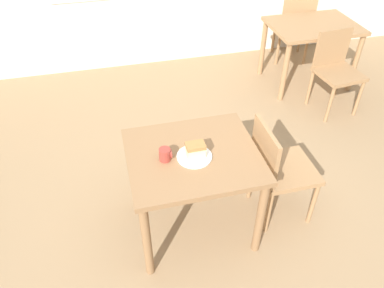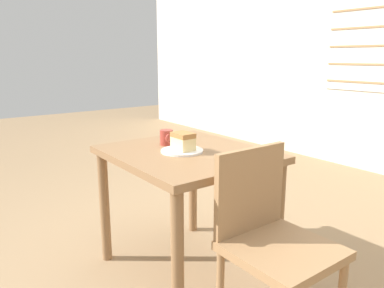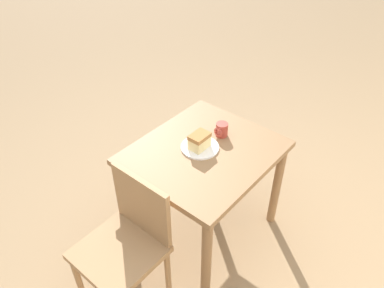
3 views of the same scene
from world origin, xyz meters
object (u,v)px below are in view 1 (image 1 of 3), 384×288
dining_table_near (193,167)px  coffee_mug (165,154)px  chair_far_opposite (294,26)px  chair_far_corner (336,68)px  cake_slice (195,150)px  chair_near_window (278,167)px  dining_table_far (312,34)px  plate (194,156)px

dining_table_near → coffee_mug: coffee_mug is taller
coffee_mug → chair_far_opposite: bearing=48.4°
chair_far_opposite → chair_far_corner: bearing=101.3°
cake_slice → chair_near_window: bearing=1.1°
dining_table_near → coffee_mug: bearing=-176.8°
dining_table_near → dining_table_far: (1.89, 1.84, 0.00)m
chair_near_window → dining_table_near: bearing=88.2°
dining_table_far → plate: 2.66m
dining_table_near → coffee_mug: size_ratio=9.88×
dining_table_near → plate: plate is taller
dining_table_near → chair_near_window: 0.67m
dining_table_near → plate: size_ratio=3.76×
plate → coffee_mug: (-0.19, 0.02, 0.04)m
cake_slice → coffee_mug: 0.20m
plate → coffee_mug: size_ratio=2.62×
chair_far_opposite → coffee_mug: 3.26m
dining_table_near → chair_near_window: chair_near_window is taller
chair_far_opposite → plate: 3.16m
coffee_mug → dining_table_near: bearing=3.2°
dining_table_far → chair_near_window: chair_near_window is taller
chair_far_opposite → dining_table_near: bearing=65.6°
dining_table_near → cake_slice: size_ratio=7.06×
chair_far_corner → chair_far_opposite: 1.16m
cake_slice → dining_table_far: bearing=44.9°
dining_table_near → dining_table_far: 2.64m
dining_table_far → chair_far_opposite: (0.08, 0.58, -0.14)m
dining_table_far → cake_slice: (-1.88, -1.87, 0.18)m
plate → coffee_mug: 0.20m
chair_near_window → cake_slice: 0.72m
chair_far_opposite → chair_near_window: bearing=76.5°
dining_table_far → chair_far_opposite: size_ratio=1.15×
dining_table_near → chair_far_opposite: 3.12m
chair_far_opposite → dining_table_far: bearing=97.1°
coffee_mug → chair_near_window: bearing=-0.7°
chair_far_corner → chair_far_opposite: (0.07, 1.16, 0.00)m
plate → cake_slice: size_ratio=1.88×
chair_far_corner → coffee_mug: size_ratio=9.52×
dining_table_near → plate: 0.13m
coffee_mug → cake_slice: bearing=-6.2°
chair_far_corner → coffee_mug: chair_far_corner is taller
dining_table_far → cake_slice: cake_slice is taller
chair_near_window → coffee_mug: bearing=89.3°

